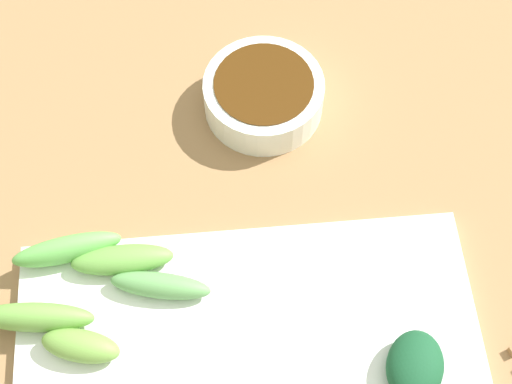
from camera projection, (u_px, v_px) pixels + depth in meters
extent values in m
cube|color=#967049|center=(267.00, 249.00, 0.71)|extent=(2.10, 2.10, 0.02)
cylinder|color=white|center=(264.00, 96.00, 0.76)|extent=(0.12, 0.12, 0.04)
cylinder|color=#48290C|center=(264.00, 91.00, 0.75)|extent=(0.10, 0.10, 0.03)
cube|color=white|center=(247.00, 321.00, 0.67)|extent=(0.17, 0.40, 0.01)
ellipsoid|color=#6EA847|center=(36.00, 317.00, 0.65)|extent=(0.03, 0.10, 0.03)
ellipsoid|color=#629F58|center=(160.00, 286.00, 0.66)|extent=(0.04, 0.09, 0.02)
ellipsoid|color=#65B853|center=(67.00, 250.00, 0.68)|extent=(0.04, 0.10, 0.03)
ellipsoid|color=#68A546|center=(122.00, 260.00, 0.67)|extent=(0.03, 0.09, 0.02)
ellipsoid|color=#174C2C|center=(415.00, 366.00, 0.63)|extent=(0.07, 0.07, 0.03)
ellipsoid|color=#72A445|center=(81.00, 346.00, 0.64)|extent=(0.04, 0.07, 0.03)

